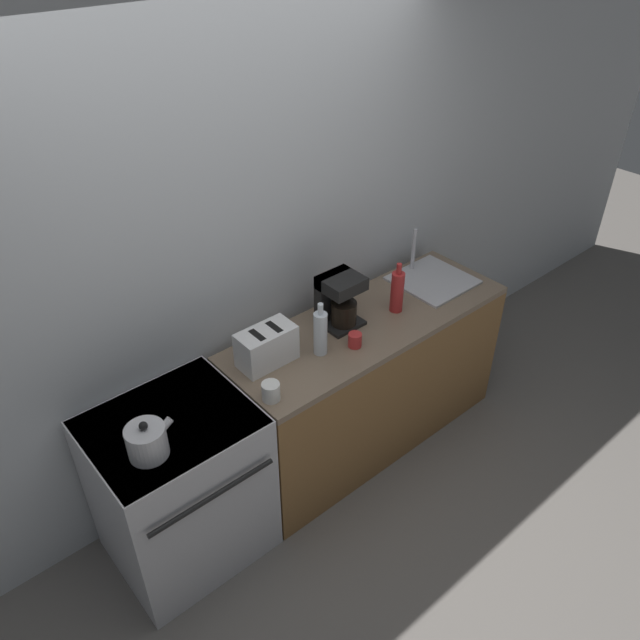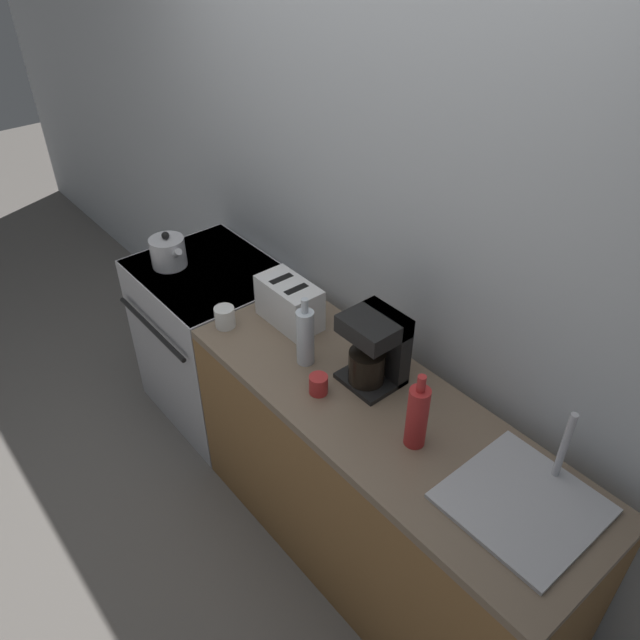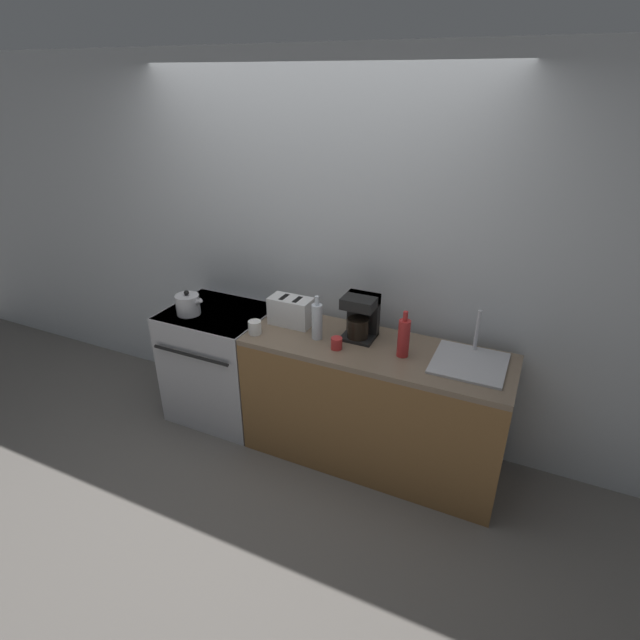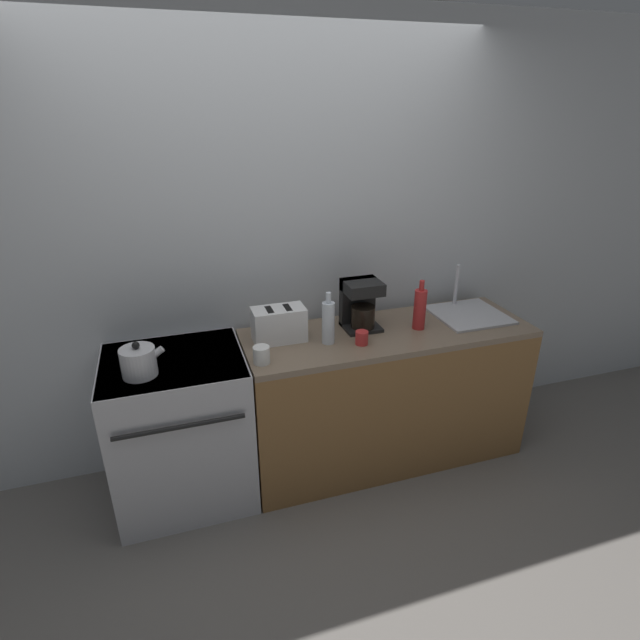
% 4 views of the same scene
% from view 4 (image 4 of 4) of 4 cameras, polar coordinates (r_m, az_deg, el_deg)
% --- Properties ---
extents(ground_plane, '(12.00, 12.00, 0.00)m').
position_cam_4_polar(ground_plane, '(3.05, -1.69, -20.22)').
color(ground_plane, slate).
extents(wall_back, '(8.00, 0.05, 2.60)m').
position_cam_4_polar(wall_back, '(2.96, -5.70, 7.68)').
color(wall_back, silver).
rests_on(wall_back, ground_plane).
extents(stove, '(0.73, 0.66, 0.88)m').
position_cam_4_polar(stove, '(2.94, -15.58, -11.76)').
color(stove, '#B7B7BC').
rests_on(stove, ground_plane).
extents(counter_block, '(1.71, 0.59, 0.88)m').
position_cam_4_polar(counter_block, '(3.17, 7.43, -8.40)').
color(counter_block, brown).
rests_on(counter_block, ground_plane).
extents(kettle, '(0.21, 0.17, 0.18)m').
position_cam_4_polar(kettle, '(2.58, -20.00, -4.50)').
color(kettle, silver).
rests_on(kettle, stove).
extents(toaster, '(0.29, 0.16, 0.19)m').
position_cam_4_polar(toaster, '(2.78, -4.71, -0.50)').
color(toaster, white).
rests_on(toaster, counter_block).
extents(coffee_maker, '(0.21, 0.20, 0.29)m').
position_cam_4_polar(coffee_maker, '(2.92, 4.65, 1.94)').
color(coffee_maker, black).
rests_on(coffee_maker, counter_block).
extents(sink_tray, '(0.42, 0.42, 0.28)m').
position_cam_4_polar(sink_tray, '(3.26, 16.56, 0.78)').
color(sink_tray, '#B7B7BC').
rests_on(sink_tray, counter_block).
extents(bottle_red, '(0.07, 0.07, 0.30)m').
position_cam_4_polar(bottle_red, '(2.96, 11.34, 1.28)').
color(bottle_red, '#B72828').
rests_on(bottle_red, counter_block).
extents(bottle_clear, '(0.07, 0.07, 0.30)m').
position_cam_4_polar(bottle_clear, '(2.73, 0.95, -0.24)').
color(bottle_clear, silver).
rests_on(bottle_clear, counter_block).
extents(cup_red, '(0.07, 0.07, 0.08)m').
position_cam_4_polar(cup_red, '(2.76, 4.79, -2.04)').
color(cup_red, red).
rests_on(cup_red, counter_block).
extents(cup_white, '(0.09, 0.09, 0.09)m').
position_cam_4_polar(cup_white, '(2.57, -6.71, -3.98)').
color(cup_white, white).
rests_on(cup_white, counter_block).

